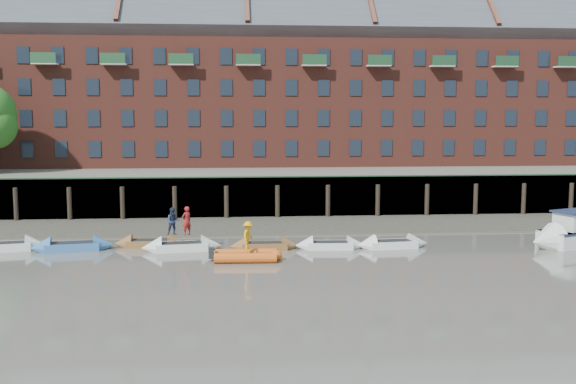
{
  "coord_description": "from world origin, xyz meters",
  "views": [
    {
      "loc": [
        -1.46,
        -30.58,
        8.12
      ],
      "look_at": [
        2.03,
        12.0,
        3.2
      ],
      "focal_mm": 42.0,
      "sensor_mm": 36.0,
      "label": 1
    }
  ],
  "objects": [
    {
      "name": "rowboat_2",
      "position": [
        -6.62,
        10.87,
        0.22
      ],
      "size": [
        4.4,
        1.38,
        1.27
      ],
      "rotation": [
        0.0,
        0.0,
        0.03
      ],
      "color": "brown",
      "rests_on": "ground"
    },
    {
      "name": "apartment_terrace",
      "position": [
        -0.0,
        36.99,
        12.82
      ],
      "size": [
        80.6,
        15.56,
        20.98
      ],
      "color": "brown",
      "rests_on": "bank_terrace"
    },
    {
      "name": "rowboat_4",
      "position": [
        0.38,
        9.48,
        0.22
      ],
      "size": [
        4.25,
        1.33,
        1.23
      ],
      "rotation": [
        0.0,
        0.0,
        0.02
      ],
      "color": "brown",
      "rests_on": "ground"
    },
    {
      "name": "motor_launch",
      "position": [
        19.16,
        8.96,
        0.71
      ],
      "size": [
        7.1,
        4.64,
        2.79
      ],
      "rotation": [
        0.0,
        0.0,
        3.53
      ],
      "color": "silver",
      "rests_on": "ground"
    },
    {
      "name": "mud_band",
      "position": [
        0.0,
        14.6,
        0.0
      ],
      "size": [
        110.0,
        1.6,
        0.1
      ],
      "primitive_type": "cube",
      "color": "#4C4336",
      "rests_on": "ground"
    },
    {
      "name": "rib_tender",
      "position": [
        -0.65,
        6.39,
        0.28
      ],
      "size": [
        3.79,
        1.9,
        0.65
      ],
      "rotation": [
        0.0,
        0.0,
        -0.04
      ],
      "color": "#D45517",
      "rests_on": "ground"
    },
    {
      "name": "person_rower_b",
      "position": [
        -5.07,
        9.72,
        1.76
      ],
      "size": [
        0.91,
        0.77,
        1.66
      ],
      "primitive_type": "imported",
      "rotation": [
        0.0,
        0.0,
        0.18
      ],
      "color": "#19233F",
      "rests_on": "rowboat_3"
    },
    {
      "name": "rowboat_3",
      "position": [
        -4.59,
        9.55,
        0.24
      ],
      "size": [
        4.89,
        1.97,
        1.38
      ],
      "rotation": [
        0.0,
        0.0,
        0.13
      ],
      "color": "silver",
      "rests_on": "ground"
    },
    {
      "name": "river_wall",
      "position": [
        -0.0,
        22.38,
        1.59
      ],
      "size": [
        110.0,
        1.23,
        3.3
      ],
      "color": "#2D2A26",
      "rests_on": "ground"
    },
    {
      "name": "rowboat_6",
      "position": [
        8.22,
        9.35,
        0.23
      ],
      "size": [
        4.61,
        1.76,
        1.31
      ],
      "rotation": [
        0.0,
        0.0,
        0.1
      ],
      "color": "silver",
      "rests_on": "ground"
    },
    {
      "name": "bank_terrace",
      "position": [
        0.0,
        36.0,
        1.6
      ],
      "size": [
        110.0,
        28.0,
        3.2
      ],
      "primitive_type": "cube",
      "color": "#5E594D",
      "rests_on": "ground"
    },
    {
      "name": "rowboat_0",
      "position": [
        -15.19,
        10.37,
        0.25
      ],
      "size": [
        5.0,
        2.32,
        1.4
      ],
      "rotation": [
        0.0,
        0.0,
        0.2
      ],
      "color": "silver",
      "rests_on": "ground"
    },
    {
      "name": "ground",
      "position": [
        0.0,
        0.0,
        0.0
      ],
      "size": [
        220.0,
        220.0,
        0.0
      ],
      "primitive_type": "plane",
      "color": "#635D55",
      "rests_on": "ground"
    },
    {
      "name": "person_rib_crew",
      "position": [
        -0.65,
        6.42,
        1.41
      ],
      "size": [
        0.93,
        1.18,
        1.61
      ],
      "primitive_type": "imported",
      "rotation": [
        0.0,
        0.0,
        1.21
      ],
      "color": "orange",
      "rests_on": "rib_tender"
    },
    {
      "name": "rowboat_5",
      "position": [
        4.38,
        9.37,
        0.22
      ],
      "size": [
        4.32,
        1.43,
        1.24
      ],
      "rotation": [
        0.0,
        0.0,
        -0.05
      ],
      "color": "silver",
      "rests_on": "ground"
    },
    {
      "name": "foreshore",
      "position": [
        0.0,
        18.0,
        0.0
      ],
      "size": [
        110.0,
        8.0,
        0.5
      ],
      "primitive_type": "cube",
      "color": "#3D382F",
      "rests_on": "ground"
    },
    {
      "name": "person_rower_a",
      "position": [
        -4.27,
        9.59,
        1.8
      ],
      "size": [
        0.75,
        0.73,
        1.74
      ],
      "primitive_type": "imported",
      "rotation": [
        0.0,
        0.0,
        3.84
      ],
      "color": "maroon",
      "rests_on": "rowboat_3"
    },
    {
      "name": "rowboat_1",
      "position": [
        -11.13,
        10.09,
        0.25
      ],
      "size": [
        5.02,
        2.19,
        1.41
      ],
      "rotation": [
        0.0,
        0.0,
        0.17
      ],
      "color": "#3665A2",
      "rests_on": "ground"
    }
  ]
}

